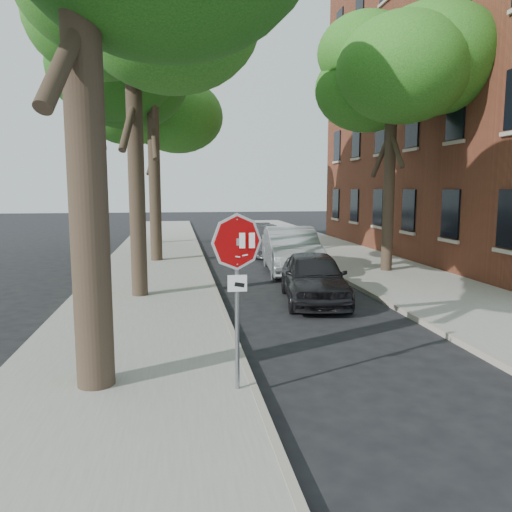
{
  "coord_description": "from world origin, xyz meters",
  "views": [
    {
      "loc": [
        -1.54,
        -7.05,
        3.07
      ],
      "look_at": [
        -0.36,
        0.41,
        2.05
      ],
      "focal_mm": 35.0,
      "sensor_mm": 36.0,
      "label": 1
    }
  ],
  "objects_px": {
    "car_c": "(266,240)",
    "tree_mid_b": "(151,65)",
    "tree_right": "(391,69)",
    "stop_sign": "(237,267)",
    "car_a": "(314,277)",
    "tree_mid_a": "(131,15)",
    "tree_far": "(152,111)",
    "car_b": "(291,250)"
  },
  "relations": [
    {
      "from": "car_b",
      "to": "car_c",
      "type": "relative_size",
      "value": 1.05
    },
    {
      "from": "car_a",
      "to": "car_b",
      "type": "height_order",
      "value": "car_b"
    },
    {
      "from": "car_b",
      "to": "tree_mid_b",
      "type": "bearing_deg",
      "value": 150.93
    },
    {
      "from": "stop_sign",
      "to": "car_c",
      "type": "bearing_deg",
      "value": 78.33
    },
    {
      "from": "tree_far",
      "to": "car_b",
      "type": "distance_m",
      "value": 13.29
    },
    {
      "from": "tree_far",
      "to": "car_a",
      "type": "xyz_separation_m",
      "value": [
        4.84,
        -15.21,
        -6.53
      ]
    },
    {
      "from": "tree_right",
      "to": "car_c",
      "type": "bearing_deg",
      "value": 120.03
    },
    {
      "from": "car_b",
      "to": "stop_sign",
      "type": "bearing_deg",
      "value": -102.13
    },
    {
      "from": "tree_mid_b",
      "to": "car_c",
      "type": "xyz_separation_m",
      "value": [
        5.02,
        1.83,
        -7.3
      ]
    },
    {
      "from": "tree_far",
      "to": "stop_sign",
      "type": "bearing_deg",
      "value": -84.54
    },
    {
      "from": "stop_sign",
      "to": "tree_right",
      "type": "height_order",
      "value": "tree_right"
    },
    {
      "from": "tree_mid_b",
      "to": "tree_right",
      "type": "xyz_separation_m",
      "value": [
        8.4,
        -4.01,
        -0.78
      ]
    },
    {
      "from": "car_c",
      "to": "tree_mid_b",
      "type": "bearing_deg",
      "value": -165.57
    },
    {
      "from": "stop_sign",
      "to": "tree_mid_a",
      "type": "xyz_separation_m",
      "value": [
        -1.92,
        7.14,
        5.66
      ]
    },
    {
      "from": "tree_far",
      "to": "car_c",
      "type": "xyz_separation_m",
      "value": [
        5.32,
        -5.16,
        -6.52
      ]
    },
    {
      "from": "stop_sign",
      "to": "car_a",
      "type": "distance_m",
      "value": 6.68
    },
    {
      "from": "tree_mid_b",
      "to": "car_b",
      "type": "bearing_deg",
      "value": -33.98
    },
    {
      "from": "tree_far",
      "to": "tree_right",
      "type": "height_order",
      "value": "same"
    },
    {
      "from": "tree_mid_b",
      "to": "tree_far",
      "type": "distance_m",
      "value": 7.04
    },
    {
      "from": "car_c",
      "to": "car_a",
      "type": "bearing_deg",
      "value": -98.37
    },
    {
      "from": "tree_mid_a",
      "to": "car_a",
      "type": "height_order",
      "value": "tree_mid_a"
    },
    {
      "from": "tree_right",
      "to": "car_a",
      "type": "relative_size",
      "value": 2.31
    },
    {
      "from": "tree_mid_b",
      "to": "tree_far",
      "type": "relative_size",
      "value": 1.11
    },
    {
      "from": "stop_sign",
      "to": "car_a",
      "type": "bearing_deg",
      "value": 64.59
    },
    {
      "from": "tree_mid_b",
      "to": "car_a",
      "type": "relative_size",
      "value": 2.57
    },
    {
      "from": "stop_sign",
      "to": "tree_mid_b",
      "type": "height_order",
      "value": "tree_mid_b"
    },
    {
      "from": "car_a",
      "to": "car_c",
      "type": "distance_m",
      "value": 10.07
    },
    {
      "from": "tree_mid_b",
      "to": "tree_mid_a",
      "type": "bearing_deg",
      "value": -91.63
    },
    {
      "from": "tree_mid_b",
      "to": "car_a",
      "type": "distance_m",
      "value": 11.9
    },
    {
      "from": "stop_sign",
      "to": "car_a",
      "type": "height_order",
      "value": "stop_sign"
    },
    {
      "from": "stop_sign",
      "to": "tree_mid_a",
      "type": "distance_m",
      "value": 9.31
    },
    {
      "from": "tree_mid_a",
      "to": "tree_far",
      "type": "relative_size",
      "value": 1.06
    },
    {
      "from": "tree_mid_a",
      "to": "car_b",
      "type": "xyz_separation_m",
      "value": [
        5.22,
        3.62,
        -6.77
      ]
    },
    {
      "from": "tree_mid_a",
      "to": "car_a",
      "type": "xyz_separation_m",
      "value": [
        4.74,
        -1.22,
        -6.92
      ]
    },
    {
      "from": "tree_mid_b",
      "to": "tree_right",
      "type": "relative_size",
      "value": 1.11
    },
    {
      "from": "tree_mid_b",
      "to": "tree_right",
      "type": "bearing_deg",
      "value": -25.52
    },
    {
      "from": "car_a",
      "to": "car_b",
      "type": "bearing_deg",
      "value": 92.12
    },
    {
      "from": "stop_sign",
      "to": "tree_far",
      "type": "bearing_deg",
      "value": 95.46
    },
    {
      "from": "car_a",
      "to": "car_c",
      "type": "relative_size",
      "value": 0.84
    },
    {
      "from": "tree_mid_a",
      "to": "car_b",
      "type": "relative_size",
      "value": 1.95
    },
    {
      "from": "tree_mid_a",
      "to": "tree_far",
      "type": "distance_m",
      "value": 14.0
    },
    {
      "from": "car_c",
      "to": "car_b",
      "type": "bearing_deg",
      "value": -95.61
    }
  ]
}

